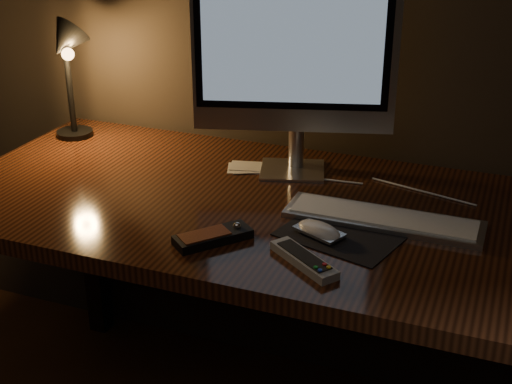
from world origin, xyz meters
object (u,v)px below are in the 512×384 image
(monitor, at_px, (294,53))
(mouse, at_px, (319,232))
(desk, at_px, (282,239))
(tv_remote, at_px, (304,259))
(media_remote, at_px, (213,236))
(keyboard, at_px, (383,218))
(desk_lamp, at_px, (67,58))

(monitor, height_order, mouse, monitor)
(desk, relative_size, mouse, 14.89)
(monitor, xyz_separation_m, tv_remote, (0.17, -0.44, -0.30))
(media_remote, height_order, tv_remote, media_remote)
(monitor, height_order, media_remote, monitor)
(media_remote, bearing_deg, desk, 29.67)
(mouse, bearing_deg, desk, 151.96)
(keyboard, bearing_deg, monitor, 144.96)
(mouse, relative_size, media_remote, 0.65)
(monitor, relative_size, tv_remote, 3.13)
(mouse, xyz_separation_m, tv_remote, (0.01, -0.12, -0.00))
(mouse, height_order, media_remote, media_remote)
(monitor, distance_m, keyboard, 0.46)
(monitor, distance_m, desk_lamp, 0.67)
(mouse, bearing_deg, desk_lamp, -177.05)
(monitor, xyz_separation_m, desk_lamp, (-0.66, 0.00, -0.07))
(desk, bearing_deg, media_remote, -100.43)
(desk, bearing_deg, tv_remote, -63.96)
(monitor, distance_m, tv_remote, 0.56)
(media_remote, bearing_deg, tv_remote, -55.91)
(keyboard, height_order, media_remote, media_remote)
(media_remote, relative_size, desk_lamp, 0.46)
(monitor, height_order, tv_remote, monitor)
(keyboard, height_order, mouse, mouse)
(desk_lamp, bearing_deg, tv_remote, -34.66)
(media_remote, bearing_deg, monitor, 35.45)
(monitor, relative_size, media_remote, 3.18)
(mouse, distance_m, desk_lamp, 0.92)
(keyboard, distance_m, tv_remote, 0.27)
(tv_remote, bearing_deg, keyboard, 102.12)
(mouse, relative_size, desk_lamp, 0.30)
(keyboard, relative_size, desk_lamp, 1.23)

